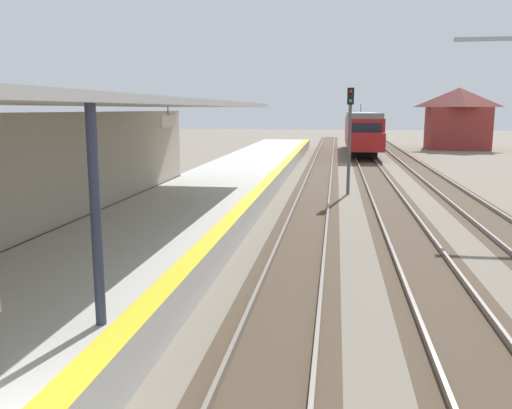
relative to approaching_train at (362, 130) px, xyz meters
The scene contains 8 objects.
station_platform 34.50m from the approaching_train, 103.09° to the right, with size 5.00×80.00×0.91m.
station_building_with_canopy 40.45m from the approaching_train, 103.73° to the right, with size 4.85×24.00×4.43m.
track_pair_nearest_platform 29.83m from the approaching_train, 96.57° to the right, with size 2.34×120.00×0.16m.
track_pair_middle 29.64m from the approaching_train, 90.01° to the right, with size 2.34×120.00×0.16m.
track_pair_far_side 29.83m from the approaching_train, 83.45° to the right, with size 2.34×120.00×0.16m.
approaching_train is the anchor object (origin of this frame).
rail_signal_post 26.42m from the approaching_train, 93.88° to the right, with size 0.32×0.34×5.20m.
distant_trackside_house 12.22m from the approaching_train, 33.22° to the left, with size 6.60×5.28×6.40m.
Camera 1 is at (2.87, -3.81, 4.18)m, focal length 38.00 mm.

